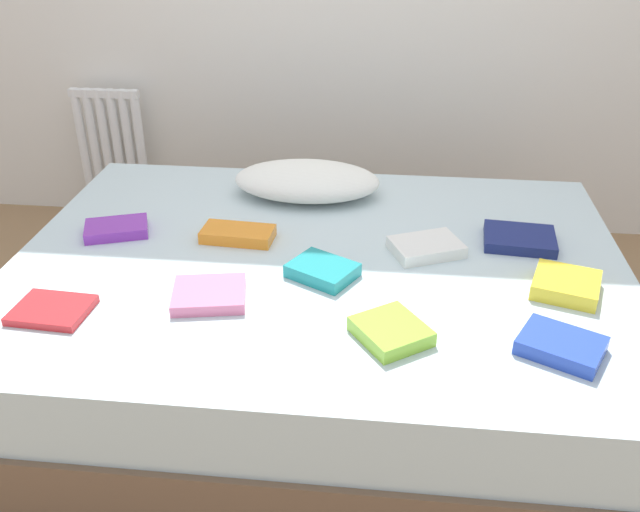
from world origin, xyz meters
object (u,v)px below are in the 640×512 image
object	(u,v)px
bed	(318,323)
textbook_teal	(323,270)
pillow	(307,181)
textbook_lime	(391,331)
textbook_navy	(520,239)
textbook_red	(52,310)
textbook_yellow	(566,285)
textbook_orange	(238,234)
radiator	(112,146)
textbook_blue	(561,346)
textbook_pink	(209,294)
textbook_white	(426,247)
textbook_purple	(117,229)

from	to	relation	value
bed	textbook_teal	bearing A→B (deg)	-77.20
pillow	textbook_lime	bearing A→B (deg)	-69.42
textbook_navy	textbook_red	world-z (taller)	textbook_navy
pillow	textbook_yellow	distance (m)	1.04
pillow	textbook_teal	xyz separation A→B (m)	(0.12, -0.60, -0.04)
textbook_red	textbook_orange	distance (m)	0.65
bed	textbook_yellow	distance (m)	0.81
pillow	textbook_teal	size ratio (longest dim) A/B	2.90
bed	radiator	world-z (taller)	radiator
pillow	textbook_blue	bearing A→B (deg)	-49.71
textbook_pink	textbook_teal	bearing A→B (deg)	17.40
pillow	textbook_white	xyz separation A→B (m)	(0.44, -0.41, -0.04)
textbook_blue	textbook_lime	size ratio (longest dim) A/B	1.12
pillow	textbook_navy	xyz separation A→B (m)	(0.75, -0.31, -0.04)
textbook_pink	textbook_purple	xyz separation A→B (m)	(-0.42, 0.37, 0.00)
pillow	radiator	bearing A→B (deg)	146.31
textbook_pink	textbook_red	xyz separation A→B (m)	(-0.42, -0.12, -0.01)
textbook_orange	textbook_teal	size ratio (longest dim) A/B	1.26
textbook_navy	textbook_orange	xyz separation A→B (m)	(-0.94, -0.07, 0.00)
radiator	textbook_purple	size ratio (longest dim) A/B	2.74
textbook_white	textbook_red	bearing A→B (deg)	-179.55
textbook_yellow	textbook_red	bearing A→B (deg)	-151.82
bed	textbook_purple	world-z (taller)	textbook_purple
textbook_pink	textbook_lime	bearing A→B (deg)	-24.77
radiator	textbook_blue	world-z (taller)	radiator
textbook_red	textbook_yellow	bearing A→B (deg)	14.31
textbook_red	textbook_yellow	size ratio (longest dim) A/B	1.12
bed	textbook_pink	bearing A→B (deg)	-135.92
textbook_pink	textbook_purple	world-z (taller)	textbook_purple
textbook_purple	textbook_red	bearing A→B (deg)	-109.54
bed	textbook_red	world-z (taller)	textbook_red
pillow	textbook_purple	distance (m)	0.72
textbook_white	textbook_lime	xyz separation A→B (m)	(-0.11, -0.48, 0.00)
textbook_blue	textbook_yellow	bearing A→B (deg)	103.68
pillow	textbook_orange	world-z (taller)	pillow
textbook_orange	textbook_yellow	xyz separation A→B (m)	(1.03, -0.22, 0.00)
bed	textbook_red	size ratio (longest dim) A/B	9.75
radiator	textbook_yellow	size ratio (longest dim) A/B	3.09
radiator	textbook_teal	size ratio (longest dim) A/B	2.98
textbook_blue	textbook_teal	bearing A→B (deg)	-178.59
bed	textbook_orange	world-z (taller)	textbook_orange
bed	textbook_white	size ratio (longest dim) A/B	9.14
textbook_yellow	textbook_teal	xyz separation A→B (m)	(-0.72, 0.01, -0.00)
textbook_pink	textbook_orange	size ratio (longest dim) A/B	0.86
textbook_red	textbook_pink	bearing A→B (deg)	19.38
pillow	textbook_teal	world-z (taller)	pillow
textbook_blue	textbook_pink	bearing A→B (deg)	-161.52
textbook_pink	textbook_orange	xyz separation A→B (m)	(0.00, 0.38, 0.00)
textbook_teal	pillow	bearing A→B (deg)	130.62
pillow	textbook_orange	xyz separation A→B (m)	(-0.19, -0.39, -0.04)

